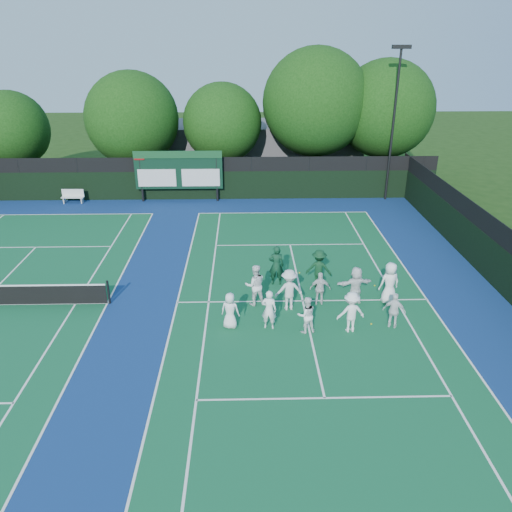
{
  "coord_description": "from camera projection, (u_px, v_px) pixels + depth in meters",
  "views": [
    {
      "loc": [
        -2.52,
        -18.11,
        10.66
      ],
      "look_at": [
        -2.0,
        3.0,
        1.3
      ],
      "focal_mm": 35.0,
      "sensor_mm": 36.0,
      "label": 1
    }
  ],
  "objects": [
    {
      "name": "divider_fence_right",
      "position": [
        512.0,
        271.0,
        21.49
      ],
      "size": [
        0.08,
        32.0,
        3.0
      ],
      "color": "black",
      "rests_on": "ground"
    },
    {
      "name": "player_back_1",
      "position": [
        289.0,
        290.0,
        20.87
      ],
      "size": [
        1.26,
        0.83,
        1.82
      ],
      "primitive_type": "imported",
      "rotation": [
        0.0,
        0.0,
        3.28
      ],
      "color": "silver",
      "rests_on": "ground"
    },
    {
      "name": "tennis_ball_1",
      "position": [
        375.0,
        286.0,
        23.12
      ],
      "size": [
        0.07,
        0.07,
        0.07
      ],
      "primitive_type": "sphere",
      "color": "gold",
      "rests_on": "ground"
    },
    {
      "name": "tennis_ball_5",
      "position": [
        371.0,
        324.0,
        20.05
      ],
      "size": [
        0.07,
        0.07,
        0.07
      ],
      "primitive_type": "sphere",
      "color": "gold",
      "rests_on": "ground"
    },
    {
      "name": "coach_right",
      "position": [
        319.0,
        269.0,
        22.78
      ],
      "size": [
        1.29,
        0.9,
        1.81
      ],
      "primitive_type": "imported",
      "rotation": [
        0.0,
        0.0,
        2.93
      ],
      "color": "#0F371C",
      "rests_on": "ground"
    },
    {
      "name": "player_back_4",
      "position": [
        390.0,
        283.0,
        21.42
      ],
      "size": [
        1.03,
        0.8,
        1.86
      ],
      "primitive_type": "imported",
      "rotation": [
        0.0,
        0.0,
        3.39
      ],
      "color": "white",
      "rests_on": "ground"
    },
    {
      "name": "player_front_2",
      "position": [
        306.0,
        315.0,
        19.29
      ],
      "size": [
        0.84,
        0.72,
        1.52
      ],
      "primitive_type": "imported",
      "rotation": [
        0.0,
        0.0,
        3.35
      ],
      "color": "white",
      "rests_on": "ground"
    },
    {
      "name": "player_back_2",
      "position": [
        320.0,
        289.0,
        21.31
      ],
      "size": [
        0.9,
        0.43,
        1.5
      ],
      "primitive_type": "imported",
      "rotation": [
        0.0,
        0.0,
        3.07
      ],
      "color": "silver",
      "rests_on": "ground"
    },
    {
      "name": "clubhouse",
      "position": [
        250.0,
        148.0,
        42.01
      ],
      "size": [
        18.0,
        6.0,
        4.0
      ],
      "primitive_type": "cube",
      "color": "#55565A",
      "rests_on": "ground"
    },
    {
      "name": "player_back_3",
      "position": [
        356.0,
        285.0,
        21.38
      ],
      "size": [
        1.64,
        0.79,
        1.7
      ],
      "primitive_type": "imported",
      "rotation": [
        0.0,
        0.0,
        3.33
      ],
      "color": "white",
      "rests_on": "ground"
    },
    {
      "name": "tennis_ball_3",
      "position": [
        260.0,
        286.0,
        23.05
      ],
      "size": [
        0.07,
        0.07,
        0.07
      ],
      "primitive_type": "sphere",
      "color": "gold",
      "rests_on": "ground"
    },
    {
      "name": "tennis_ball_4",
      "position": [
        300.0,
        273.0,
        24.37
      ],
      "size": [
        0.07,
        0.07,
        0.07
      ],
      "primitive_type": "sphere",
      "color": "gold",
      "rests_on": "ground"
    },
    {
      "name": "player_front_1",
      "position": [
        269.0,
        310.0,
        19.51
      ],
      "size": [
        0.67,
        0.5,
        1.66
      ],
      "primitive_type": "imported",
      "rotation": [
        0.0,
        0.0,
        2.95
      ],
      "color": "white",
      "rests_on": "ground"
    },
    {
      "name": "player_front_3",
      "position": [
        351.0,
        312.0,
        19.31
      ],
      "size": [
        1.17,
        0.77,
        1.69
      ],
      "primitive_type": "imported",
      "rotation": [
        0.0,
        0.0,
        3.28
      ],
      "color": "white",
      "rests_on": "ground"
    },
    {
      "name": "near_court",
      "position": [
        303.0,
        301.0,
        21.84
      ],
      "size": [
        11.05,
        23.85,
        0.01
      ],
      "color": "#115530",
      "rests_on": "ground"
    },
    {
      "name": "light_pole_right",
      "position": [
        395.0,
        107.0,
        32.89
      ],
      "size": [
        1.2,
        0.3,
        10.12
      ],
      "color": "black",
      "rests_on": "ground"
    },
    {
      "name": "tree_b",
      "position": [
        135.0,
        121.0,
        36.6
      ],
      "size": [
        6.8,
        6.8,
        8.48
      ],
      "color": "black",
      "rests_on": "ground"
    },
    {
      "name": "tree_d",
      "position": [
        318.0,
        105.0,
        36.45
      ],
      "size": [
        7.78,
        7.78,
        10.09
      ],
      "color": "black",
      "rests_on": "ground"
    },
    {
      "name": "tree_e",
      "position": [
        387.0,
        111.0,
        36.76
      ],
      "size": [
        7.12,
        7.12,
        9.27
      ],
      "color": "black",
      "rests_on": "ground"
    },
    {
      "name": "coach_left",
      "position": [
        276.0,
        265.0,
        22.96
      ],
      "size": [
        0.73,
        0.51,
        1.93
      ],
      "primitive_type": "imported",
      "rotation": [
        0.0,
        0.0,
        3.08
      ],
      "color": "#0E3621",
      "rests_on": "ground"
    },
    {
      "name": "player_back_0",
      "position": [
        255.0,
        285.0,
        21.25
      ],
      "size": [
        0.99,
        0.83,
        1.84
      ],
      "primitive_type": "imported",
      "rotation": [
        0.0,
        0.0,
        3.3
      ],
      "color": "white",
      "rests_on": "ground"
    },
    {
      "name": "back_fence",
      "position": [
        194.0,
        181.0,
        34.87
      ],
      "size": [
        34.0,
        0.08,
        3.0
      ],
      "color": "black",
      "rests_on": "ground"
    },
    {
      "name": "tree_a",
      "position": [
        13.0,
        131.0,
        36.68
      ],
      "size": [
        5.57,
        5.57,
        7.13
      ],
      "color": "black",
      "rests_on": "ground"
    },
    {
      "name": "tree_c",
      "position": [
        224.0,
        125.0,
        36.86
      ],
      "size": [
        5.8,
        5.8,
        7.66
      ],
      "color": "black",
      "rests_on": "ground"
    },
    {
      "name": "player_front_0",
      "position": [
        230.0,
        311.0,
        19.6
      ],
      "size": [
        0.83,
        0.64,
        1.51
      ],
      "primitive_type": "imported",
      "rotation": [
        0.0,
        0.0,
        2.91
      ],
      "color": "white",
      "rests_on": "ground"
    },
    {
      "name": "bench",
      "position": [
        73.0,
        196.0,
        34.44
      ],
      "size": [
        1.53,
        0.46,
        0.96
      ],
      "color": "silver",
      "rests_on": "ground"
    },
    {
      "name": "scoreboard",
      "position": [
        178.0,
        170.0,
        34.13
      ],
      "size": [
        6.0,
        0.21,
        3.55
      ],
      "color": "black",
      "rests_on": "ground"
    },
    {
      "name": "player_front_4",
      "position": [
        394.0,
        311.0,
        19.6
      ],
      "size": [
        0.95,
        0.68,
        1.5
      ],
      "primitive_type": "imported",
      "rotation": [
        0.0,
        0.0,
        2.75
      ],
      "color": "white",
      "rests_on": "ground"
    },
    {
      "name": "ground",
      "position": [
        305.0,
        313.0,
        20.93
      ],
      "size": [
        120.0,
        120.0,
        0.0
      ],
      "primitive_type": "plane",
      "color": "#1A370F",
      "rests_on": "ground"
    },
    {
      "name": "court_apron",
      "position": [
        165.0,
        303.0,
        21.71
      ],
      "size": [
        34.0,
        32.0,
        0.01
      ],
      "primitive_type": "cube",
      "color": "navy",
      "rests_on": "ground"
    }
  ]
}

